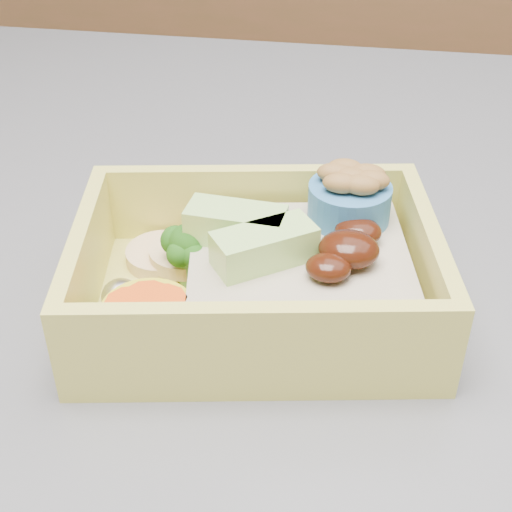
# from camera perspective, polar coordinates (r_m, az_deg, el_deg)

# --- Properties ---
(bento_box) EXTENTS (0.21, 0.17, 0.07)m
(bento_box) POSITION_cam_1_polar(r_m,az_deg,el_deg) (0.38, 0.90, -1.31)
(bento_box) COLOR #D6CE58
(bento_box) RESTS_ON island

